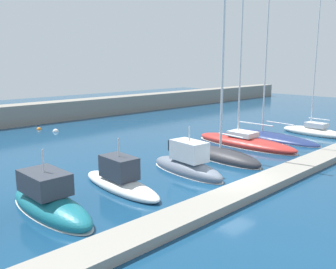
# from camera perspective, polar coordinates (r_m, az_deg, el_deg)

# --- Properties ---
(ground_plane) EXTENTS (120.00, 120.00, 0.00)m
(ground_plane) POSITION_cam_1_polar(r_m,az_deg,el_deg) (22.83, 9.62, -7.60)
(ground_plane) COLOR navy
(dock_pier) EXTENTS (42.98, 1.89, 0.46)m
(dock_pier) POSITION_cam_1_polar(r_m,az_deg,el_deg) (21.92, 13.04, -7.91)
(dock_pier) COLOR gray
(dock_pier) RESTS_ON ground_plane
(breakwater_seawall) EXTENTS (108.00, 2.71, 2.38)m
(breakwater_seawall) POSITION_cam_1_polar(r_m,az_deg,el_deg) (46.46, -21.82, 2.86)
(breakwater_seawall) COLOR gray
(breakwater_seawall) RESTS_ON ground_plane
(motorboat_teal_third) EXTENTS (2.11, 6.83, 3.53)m
(motorboat_teal_third) POSITION_cam_1_polar(r_m,az_deg,el_deg) (19.34, -17.85, -9.92)
(motorboat_teal_third) COLOR #19707F
(motorboat_teal_third) RESTS_ON ground_plane
(motorboat_white_fourth) EXTENTS (2.15, 6.87, 3.25)m
(motorboat_white_fourth) POSITION_cam_1_polar(r_m,az_deg,el_deg) (21.84, -7.43, -6.98)
(motorboat_white_fourth) COLOR white
(motorboat_white_fourth) RESTS_ON ground_plane
(motorboat_slate_fifth) EXTENTS (2.48, 6.48, 3.58)m
(motorboat_slate_fifth) POSITION_cam_1_polar(r_m,az_deg,el_deg) (24.68, 2.97, -4.72)
(motorboat_slate_fifth) COLOR slate
(motorboat_slate_fifth) RESTS_ON ground_plane
(sailboat_charcoal_sixth) EXTENTS (2.78, 6.96, 14.75)m
(sailboat_charcoal_sixth) POSITION_cam_1_polar(r_m,az_deg,el_deg) (28.16, 8.59, -3.15)
(sailboat_charcoal_sixth) COLOR #2D2D33
(sailboat_charcoal_sixth) RESTS_ON ground_plane
(sailboat_red_seventh) EXTENTS (2.93, 10.04, 17.39)m
(sailboat_red_seventh) POSITION_cam_1_polar(r_m,az_deg,el_deg) (33.26, 11.74, -1.04)
(sailboat_red_seventh) COLOR #B72D28
(sailboat_red_seventh) RESTS_ON ground_plane
(sailboat_navy_eighth) EXTENTS (3.65, 9.98, 19.10)m
(sailboat_navy_eighth) POSITION_cam_1_polar(r_m,az_deg,el_deg) (36.84, 15.79, -0.36)
(sailboat_navy_eighth) COLOR navy
(sailboat_navy_eighth) RESTS_ON ground_plane
(sailboat_ivory_ninth) EXTENTS (2.50, 6.66, 13.46)m
(sailboat_ivory_ninth) POSITION_cam_1_polar(r_m,az_deg,el_deg) (40.26, 21.46, 0.53)
(sailboat_ivory_ninth) COLOR silver
(sailboat_ivory_ninth) RESTS_ON ground_plane
(mooring_buoy_orange) EXTENTS (0.52, 0.52, 0.52)m
(mooring_buoy_orange) POSITION_cam_1_polar(r_m,az_deg,el_deg) (42.63, -19.27, 0.73)
(mooring_buoy_orange) COLOR orange
(mooring_buoy_orange) RESTS_ON ground_plane
(mooring_buoy_white) EXTENTS (0.63, 0.63, 0.63)m
(mooring_buoy_white) POSITION_cam_1_polar(r_m,az_deg,el_deg) (40.77, -16.93, 0.42)
(mooring_buoy_white) COLOR white
(mooring_buoy_white) RESTS_ON ground_plane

